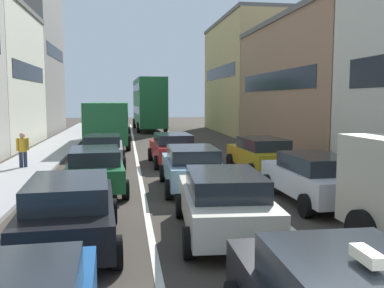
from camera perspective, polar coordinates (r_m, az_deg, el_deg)
The scene contains 15 objects.
sidewalk_left at distance 22.87m, azimuth -20.09°, elevation -1.98°, with size 2.60×64.00×0.14m, color #999999.
lane_stripe_left at distance 22.45m, azimuth -7.46°, elevation -1.97°, with size 0.16×60.00×0.01m, color silver.
lane_stripe_right at distance 22.78m, azimuth 1.13°, elevation -1.80°, with size 0.16×60.00×0.01m, color silver.
building_row_right at distance 28.45m, azimuth 16.54°, elevation 8.45°, with size 7.20×43.90×10.37m.
sedan_centre_lane_second at distance 9.85m, azimuth 4.28°, elevation -7.67°, with size 2.30×4.41×1.49m.
wagon_left_lane_second at distance 9.41m, azimuth -16.16°, elevation -8.57°, with size 2.26×4.39×1.49m.
hatchback_centre_lane_third at distance 14.69m, azimuth -0.02°, elevation -3.07°, with size 2.14×4.34×1.49m.
sedan_left_lane_third at distance 14.71m, azimuth -12.92°, elevation -3.21°, with size 2.28×4.40×1.49m.
coupe_centre_lane_fourth at distance 20.26m, azimuth -2.64°, elevation -0.54°, with size 2.19×4.36×1.49m.
sedan_left_lane_fourth at distance 20.00m, azimuth -11.95°, elevation -0.75°, with size 2.13×4.33×1.49m.
sedan_right_lane_behind_truck at distance 13.26m, azimuth 16.17°, elevation -4.32°, with size 2.12×4.33×1.49m.
wagon_right_lane_far at distance 18.27m, azimuth 9.34°, elevation -1.34°, with size 2.21×4.37×1.49m.
bus_mid_queue_primary at distance 29.07m, azimuth -11.10°, elevation 3.28°, with size 2.85×10.52×2.90m.
bus_far_queue_secondary at distance 42.31m, azimuth -5.84°, elevation 5.66°, with size 3.07×10.58×5.06m.
pedestrian_mid_sidewalk at distance 20.02m, azimuth -21.85°, elevation -0.62°, with size 0.50×0.34×1.66m.
Camera 1 is at (-2.22, -2.22, 3.14)m, focal length 39.57 mm.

